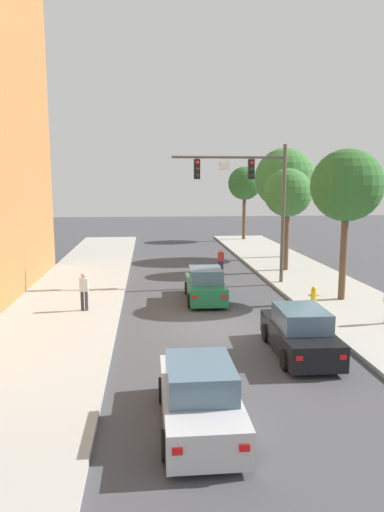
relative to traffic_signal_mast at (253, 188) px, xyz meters
name	(u,v)px	position (x,y,z in m)	size (l,w,h in m)	color
ground_plane	(220,327)	(-2.88, -7.40, -5.32)	(120.00, 120.00, 0.00)	#424247
sidewalk_left	(50,330)	(-9.38, -7.40, -5.25)	(5.00, 60.00, 0.15)	#A8A59E
sidewalk_right	(378,321)	(3.62, -7.40, -5.25)	(5.00, 60.00, 0.15)	#A8A59E
traffic_signal_mast	(253,188)	(0.00, 0.00, 0.00)	(6.17, 0.38, 7.50)	#514C47
car_lead_green	(205,286)	(-2.93, -3.11, -4.60)	(1.93, 4.29, 1.60)	#1E663D
car_following_black	(300,333)	(-0.69, -10.50, -4.60)	(1.92, 4.28, 1.60)	black
car_third_silver	(199,397)	(-4.50, -14.80, -4.60)	(1.84, 4.24, 1.60)	#B7B7BC
pedestrian_sidewalk_left_walker	(84,290)	(-8.42, -4.92, -4.26)	(0.36, 0.22, 1.64)	#333338
pedestrian_crossing_road	(221,260)	(-1.22, 2.99, -4.41)	(0.36, 0.22, 1.64)	#232847
fire_hydrant	(314,294)	(1.99, -4.41, -4.82)	(0.48, 0.24, 0.72)	gold
street_tree_nearest	(347,186)	(3.47, -4.06, 0.14)	(3.31, 3.31, 7.01)	brown
street_tree_second	(288,193)	(3.02, 3.55, -0.36)	(2.99, 2.99, 6.35)	brown
street_tree_third	(285,179)	(4.32, 8.69, 0.56)	(4.39, 4.39, 7.94)	brown
street_tree_farthest	(245,184)	(3.67, 19.79, 0.18)	(3.18, 3.18, 6.98)	brown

